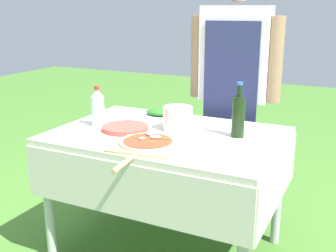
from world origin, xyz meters
name	(u,v)px	position (x,y,z in m)	size (l,w,h in m)	color
ground_plane	(167,249)	(0.00, 0.00, 0.00)	(12.00, 12.00, 0.00)	#477A2D
prep_table	(167,150)	(0.00, 0.00, 0.64)	(1.26, 0.88, 0.73)	beige
person_cook	(234,78)	(0.17, 0.65, 0.96)	(0.61, 0.22, 1.62)	#70604C
pizza_on_peel	(147,144)	(0.01, -0.26, 0.75)	(0.36, 0.56, 0.05)	tan
oil_bottle	(238,115)	(0.37, 0.10, 0.85)	(0.07, 0.07, 0.30)	black
water_bottle	(98,107)	(-0.43, -0.04, 0.85)	(0.08, 0.08, 0.24)	silver
herb_container	(158,113)	(-0.21, 0.30, 0.76)	(0.21, 0.14, 0.05)	silver
mixing_tub	(178,118)	(0.03, 0.08, 0.80)	(0.17, 0.17, 0.13)	silver
plate_stack	(125,128)	(-0.24, -0.06, 0.75)	(0.27, 0.27, 0.02)	#DB4C42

